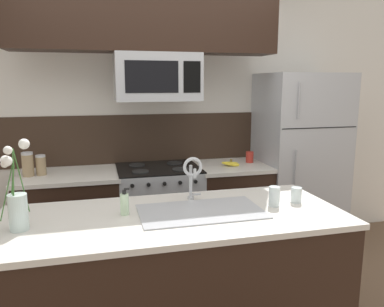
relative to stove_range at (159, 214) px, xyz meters
The scene contains 19 objects.
rear_partition 0.97m from the stove_range, 51.72° to the left, with size 5.20×0.10×2.60m, color silver.
splash_band 0.76m from the stove_range, 90.00° to the left, with size 3.12×0.01×0.48m, color #332319.
back_counter_left 0.80m from the stove_range, behind, with size 0.87×0.65×0.91m.
back_counter_right 0.72m from the stove_range, ahead, with size 0.71×0.65×0.91m.
stove_range is the anchor object (origin of this frame).
microwave 1.28m from the stove_range, 89.84° to the right, with size 0.74×0.40×0.41m.
upper_cabinet_band 1.79m from the stove_range, 149.09° to the right, with size 2.28×0.34×0.60m, color black.
refrigerator 1.52m from the stove_range, ahead, with size 0.80×0.74×1.79m.
storage_jar_tall 1.25m from the stove_range, behind, with size 0.09×0.09×0.21m.
storage_jar_medium 1.15m from the stove_range, behind, with size 0.08×0.08×0.18m.
banana_bunch 0.84m from the stove_range, ahead, with size 0.19×0.12×0.08m.
coffee_tin 1.06m from the stove_range, ahead, with size 0.08×0.08×0.11m, color #B22D23.
island_counter 1.25m from the stove_range, 94.91° to the right, with size 2.08×0.87×0.91m.
kitchen_sink 1.31m from the stove_range, 87.12° to the right, with size 0.76×0.44×0.16m.
sink_faucet 1.22m from the stove_range, 86.48° to the right, with size 0.14×0.14×0.31m.
dish_soap_bottle 1.35m from the stove_range, 108.53° to the right, with size 0.06×0.05×0.16m.
drinking_glass 1.47m from the stove_range, 66.37° to the right, with size 0.07×0.07×0.13m.
spare_glass 1.51m from the stove_range, 59.23° to the right, with size 0.07×0.07×0.10m.
flower_vase 1.72m from the stove_range, 127.21° to the right, with size 0.18×0.19×0.48m.
Camera 1 is at (-0.54, -2.47, 1.69)m, focal length 35.00 mm.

